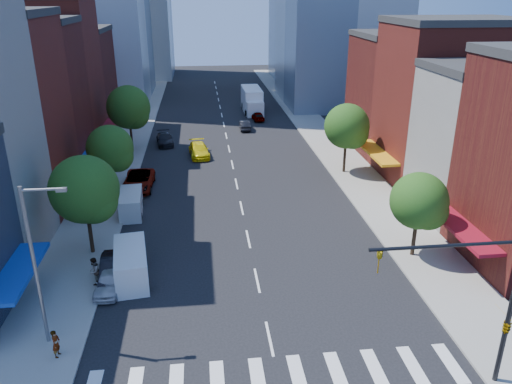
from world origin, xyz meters
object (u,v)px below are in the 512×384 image
parked_car_third (138,181)px  pedestrian_far (94,271)px  traffic_car_oncoming (245,125)px  parked_car_rear (165,139)px  parked_car_front (109,281)px  cargo_van_far (131,204)px  box_truck (252,101)px  pedestrian_near (56,343)px  cargo_van_near (131,265)px  traffic_car_far (258,116)px  taxi (199,150)px  parked_car_second (113,269)px

parked_car_third → pedestrian_far: pedestrian_far is taller
parked_car_third → traffic_car_oncoming: parked_car_third is taller
parked_car_third → parked_car_rear: bearing=85.5°
parked_car_third → parked_car_rear: (1.67, 15.06, -0.13)m
parked_car_front → pedestrian_far: 1.25m
cargo_van_far → parked_car_third: bearing=86.2°
parked_car_third → box_truck: bearing=67.5°
pedestrian_near → parked_car_rear: bearing=3.7°
parked_car_third → pedestrian_far: 17.19m
box_truck → pedestrian_far: (-15.43, -49.09, -0.66)m
parked_car_third → cargo_van_far: size_ratio=1.29×
box_truck → cargo_van_near: bearing=-105.8°
traffic_car_oncoming → cargo_van_far: bearing=65.9°
parked_car_front → parked_car_rear: bearing=90.3°
box_truck → cargo_van_far: bearing=-111.4°
cargo_van_near → parked_car_front: bearing=-145.9°
parked_car_front → pedestrian_far: pedestrian_far is taller
traffic_car_oncoming → traffic_car_far: (2.41, 5.05, -0.01)m
cargo_van_near → taxi: cargo_van_near is taller
parked_car_second → parked_car_rear: parked_car_second is taller
parked_car_second → pedestrian_far: 1.31m
traffic_car_far → parked_car_third: bearing=56.0°
traffic_car_oncoming → parked_car_third: bearing=60.2°
cargo_van_far → parked_car_second: bearing=-93.5°
parked_car_front → pedestrian_near: size_ratio=2.42×
taxi → traffic_car_far: size_ratio=1.36×
traffic_car_oncoming → pedestrian_near: 47.29m
parked_car_front → cargo_van_near: size_ratio=0.71×
box_truck → pedestrian_far: box_truck is taller
cargo_van_near → traffic_car_far: (13.38, 42.83, -0.43)m
parked_car_third → cargo_van_near: (1.27, -16.64, 0.26)m
cargo_van_near → box_truck: bearing=67.0°
traffic_car_oncoming → pedestrian_near: size_ratio=2.51×
pedestrian_near → parked_car_second: bearing=-4.3°
parked_car_second → taxi: same height
parked_car_third → parked_car_rear: 15.15m
traffic_car_far → pedestrian_near: bearing=67.3°
parked_car_third → pedestrian_near: size_ratio=3.75×
cargo_van_far → pedestrian_far: bearing=-99.0°
taxi → pedestrian_far: bearing=-110.5°
parked_car_rear → box_truck: box_truck is taller
cargo_van_far → parked_car_front: bearing=-93.9°
parked_car_third → traffic_car_far: bearing=62.6°
parked_car_third → cargo_van_near: cargo_van_near is taller
parked_car_front → traffic_car_oncoming: size_ratio=0.96×
traffic_car_oncoming → box_truck: bearing=-101.2°
parked_car_front → pedestrian_far: size_ratio=2.05×
parked_car_third → box_truck: box_truck is taller
cargo_van_far → pedestrian_far: 11.24m
cargo_van_near → box_truck: 50.33m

